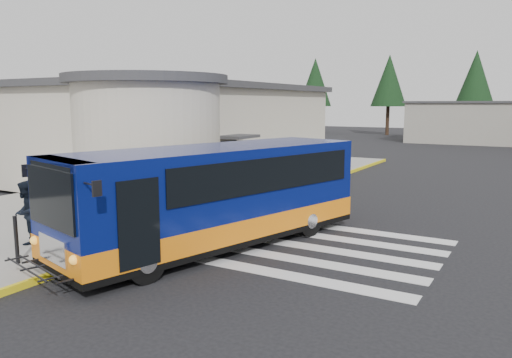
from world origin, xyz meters
The scene contains 9 objects.
ground centered at (0.00, 0.00, 0.00)m, with size 140.00×140.00×0.00m, color black.
sidewalk centered at (-9.00, 4.00, 0.07)m, with size 10.00×34.00×0.15m, color gray.
curb_strip centered at (-4.05, 4.00, 0.08)m, with size 0.12×34.00×0.16m, color yellow.
station_building centered at (-10.84, 6.91, 2.57)m, with size 12.70×18.70×4.80m.
crosswalk centered at (-0.50, -0.80, 0.01)m, with size 8.00×5.35×0.01m.
transit_bus centered at (-2.30, -2.04, 1.33)m, with size 5.35×10.15×2.78m.
pedestrian_a centered at (-5.94, -3.12, 1.08)m, with size 0.68×0.45×1.87m, color black.
pedestrian_b centered at (-6.64, -4.84, 1.02)m, with size 0.84×0.66×1.73m, color black.
bollard centered at (-5.29, -6.06, 0.73)m, with size 0.10×0.10×1.17m, color black.
Camera 1 is at (5.46, -13.17, 3.95)m, focal length 35.00 mm.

